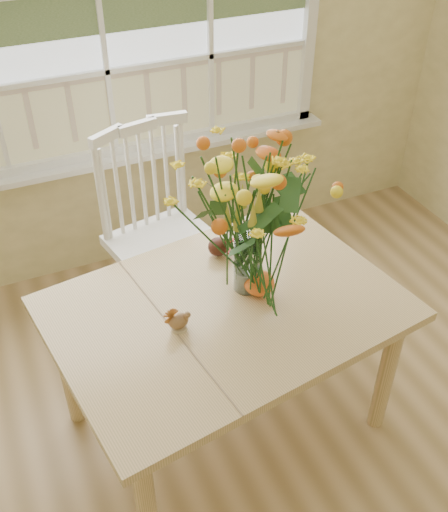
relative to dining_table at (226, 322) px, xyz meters
name	(u,v)px	position (x,y,z in m)	size (l,w,h in m)	color
wall_back	(100,28)	(-0.06, 1.35, 0.75)	(4.00, 0.02, 2.70)	#CEC284
dining_table	(226,322)	(0.00, 0.00, 0.00)	(1.41, 1.10, 0.69)	tan
windsor_chair	(157,223)	(-0.02, 0.78, -0.02)	(0.57, 0.55, 1.04)	white
flower_vase	(249,213)	(0.12, 0.06, 0.44)	(0.49, 0.49, 0.58)	white
pumpkin	(259,284)	(0.14, 0.01, 0.14)	(0.12, 0.12, 0.09)	#DE551A
turkey_figurine	(179,321)	(-0.21, -0.05, 0.13)	(0.08, 0.07, 0.09)	#CCB78C
dark_gourd	(218,247)	(0.10, 0.30, 0.13)	(0.13, 0.11, 0.08)	#38160F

